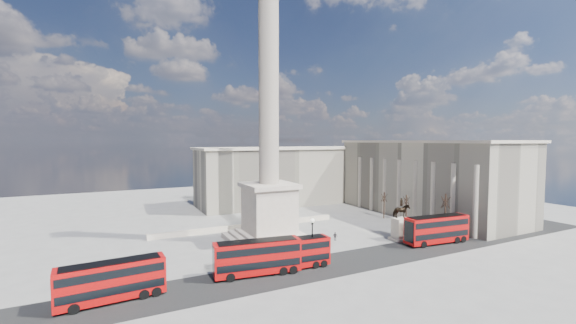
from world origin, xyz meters
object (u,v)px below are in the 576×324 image
(red_bus_b, at_px, (258,257))
(pedestrian_crossing, at_px, (335,236))
(pedestrian_walking, at_px, (421,232))
(pedestrian_standing, at_px, (449,231))
(red_bus_e, at_px, (113,281))
(victorian_lamp, at_px, (312,238))
(equestrian_statue, at_px, (401,225))
(nelsons_column, at_px, (269,172))
(red_bus_c, at_px, (437,229))
(red_bus_d, at_px, (494,223))
(red_bus_a, at_px, (294,253))

(red_bus_b, distance_m, pedestrian_crossing, 21.15)
(pedestrian_walking, relative_size, pedestrian_standing, 1.00)
(pedestrian_walking, bearing_deg, red_bus_e, 151.75)
(victorian_lamp, relative_size, equestrian_statue, 0.91)
(nelsons_column, distance_m, victorian_lamp, 16.87)
(pedestrian_standing, bearing_deg, pedestrian_crossing, -48.53)
(red_bus_c, relative_size, pedestrian_crossing, 7.88)
(nelsons_column, relative_size, pedestrian_crossing, 31.21)
(red_bus_c, relative_size, red_bus_e, 1.08)
(pedestrian_standing, bearing_deg, red_bus_b, -27.94)
(pedestrian_crossing, bearing_deg, red_bus_b, 67.65)
(red_bus_d, distance_m, pedestrian_crossing, 33.04)
(pedestrian_walking, distance_m, pedestrian_standing, 5.81)
(red_bus_e, height_order, victorian_lamp, victorian_lamp)
(red_bus_c, height_order, pedestrian_standing, red_bus_c)
(pedestrian_crossing, bearing_deg, red_bus_c, -170.25)
(victorian_lamp, xyz_separation_m, pedestrian_crossing, (10.68, 9.83, -3.43))
(red_bus_b, bearing_deg, pedestrian_walking, 14.67)
(red_bus_c, bearing_deg, red_bus_e, -174.95)
(red_bus_c, bearing_deg, equestrian_statue, 137.20)
(red_bus_a, xyz_separation_m, red_bus_c, (28.90, -0.29, 0.31))
(red_bus_a, bearing_deg, victorian_lamp, -6.27)
(red_bus_a, bearing_deg, red_bus_e, -176.36)
(red_bus_b, xyz_separation_m, victorian_lamp, (8.27, -0.61, 1.69))
(equestrian_statue, distance_m, pedestrian_walking, 5.64)
(red_bus_e, bearing_deg, pedestrian_walking, 0.57)
(red_bus_d, bearing_deg, nelsons_column, 154.82)
(nelsons_column, height_order, pedestrian_crossing, nelsons_column)
(nelsons_column, bearing_deg, red_bus_a, -98.81)
(equestrian_statue, relative_size, pedestrian_walking, 4.78)
(victorian_lamp, height_order, pedestrian_walking, victorian_lamp)
(red_bus_b, distance_m, red_bus_e, 17.93)
(pedestrian_walking, distance_m, pedestrian_crossing, 17.29)
(red_bus_b, height_order, equestrian_statue, equestrian_statue)
(pedestrian_crossing, bearing_deg, equestrian_statue, -162.13)
(red_bus_c, relative_size, equestrian_statue, 1.60)
(equestrian_statue, bearing_deg, pedestrian_walking, 1.35)
(red_bus_b, xyz_separation_m, red_bus_d, (50.50, -0.51, -0.45))
(pedestrian_crossing, bearing_deg, nelsons_column, 19.49)
(equestrian_statue, height_order, pedestrian_crossing, equestrian_statue)
(red_bus_b, distance_m, red_bus_c, 34.38)
(nelsons_column, xyz_separation_m, red_bus_c, (26.73, -14.25, -10.28))
(red_bus_e, relative_size, pedestrian_standing, 7.09)
(pedestrian_standing, bearing_deg, victorian_lamp, -26.06)
(red_bus_a, bearing_deg, pedestrian_standing, 7.70)
(red_bus_b, distance_m, pedestrian_standing, 41.10)
(red_bus_e, distance_m, pedestrian_standing, 59.00)
(red_bus_e, distance_m, equestrian_statue, 48.35)
(red_bus_a, distance_m, equestrian_statue, 25.13)
(red_bus_b, bearing_deg, nelsons_column, 68.76)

